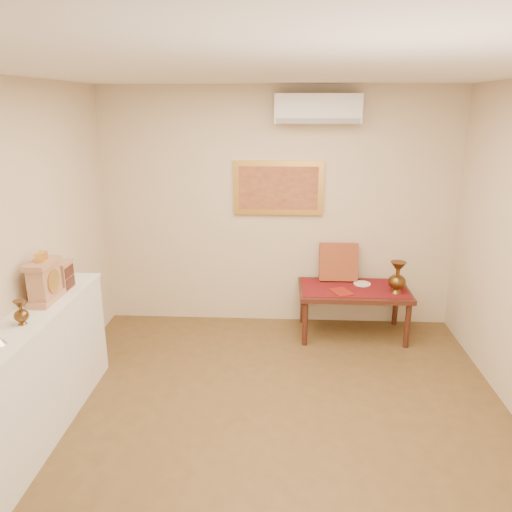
# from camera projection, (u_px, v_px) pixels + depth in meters

# --- Properties ---
(floor) EXTENTS (4.50, 4.50, 0.00)m
(floor) POSITION_uv_depth(u_px,v_px,m) (273.00, 437.00, 3.90)
(floor) COLOR brown
(floor) RESTS_ON ground
(ceiling) EXTENTS (4.50, 4.50, 0.00)m
(ceiling) POSITION_uv_depth(u_px,v_px,m) (277.00, 70.00, 3.11)
(ceiling) COLOR silver
(ceiling) RESTS_ON ground
(wall_back) EXTENTS (4.00, 0.02, 2.70)m
(wall_back) POSITION_uv_depth(u_px,v_px,m) (278.00, 209.00, 5.65)
(wall_back) COLOR beige
(wall_back) RESTS_ON ground
(brass_urn_small) EXTENTS (0.10, 0.10, 0.23)m
(brass_urn_small) POSITION_uv_depth(u_px,v_px,m) (21.00, 309.00, 3.55)
(brass_urn_small) COLOR brown
(brass_urn_small) RESTS_ON display_ledge
(table_cloth) EXTENTS (1.14, 0.59, 0.01)m
(table_cloth) POSITION_uv_depth(u_px,v_px,m) (354.00, 288.00, 5.49)
(table_cloth) COLOR maroon
(table_cloth) RESTS_ON low_table
(brass_urn_tall) EXTENTS (0.19, 0.19, 0.42)m
(brass_urn_tall) POSITION_uv_depth(u_px,v_px,m) (398.00, 274.00, 5.29)
(brass_urn_tall) COLOR brown
(brass_urn_tall) RESTS_ON table_cloth
(plate) EXTENTS (0.19, 0.19, 0.01)m
(plate) POSITION_uv_depth(u_px,v_px,m) (362.00, 284.00, 5.59)
(plate) COLOR white
(plate) RESTS_ON table_cloth
(menu) EXTENTS (0.26, 0.30, 0.01)m
(menu) POSITION_uv_depth(u_px,v_px,m) (342.00, 292.00, 5.35)
(menu) COLOR maroon
(menu) RESTS_ON table_cloth
(cushion) EXTENTS (0.43, 0.19, 0.44)m
(cushion) POSITION_uv_depth(u_px,v_px,m) (338.00, 262.00, 5.68)
(cushion) COLOR maroon
(cushion) RESTS_ON table_cloth
(display_ledge) EXTENTS (0.37, 2.02, 0.98)m
(display_ledge) POSITION_uv_depth(u_px,v_px,m) (37.00, 375.00, 3.85)
(display_ledge) COLOR white
(display_ledge) RESTS_ON floor
(mantel_clock) EXTENTS (0.17, 0.36, 0.41)m
(mantel_clock) POSITION_uv_depth(u_px,v_px,m) (45.00, 281.00, 3.95)
(mantel_clock) COLOR tan
(mantel_clock) RESTS_ON display_ledge
(wooden_chest) EXTENTS (0.16, 0.21, 0.24)m
(wooden_chest) POSITION_uv_depth(u_px,v_px,m) (61.00, 275.00, 4.23)
(wooden_chest) COLOR tan
(wooden_chest) RESTS_ON display_ledge
(low_table) EXTENTS (1.20, 0.70, 0.55)m
(low_table) POSITION_uv_depth(u_px,v_px,m) (354.00, 294.00, 5.51)
(low_table) COLOR #451E14
(low_table) RESTS_ON floor
(painting) EXTENTS (1.00, 0.06, 0.60)m
(painting) POSITION_uv_depth(u_px,v_px,m) (278.00, 188.00, 5.55)
(painting) COLOR gold
(painting) RESTS_ON wall_back
(ac_unit) EXTENTS (0.90, 0.25, 0.30)m
(ac_unit) POSITION_uv_depth(u_px,v_px,m) (318.00, 109.00, 5.19)
(ac_unit) COLOR silver
(ac_unit) RESTS_ON wall_back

